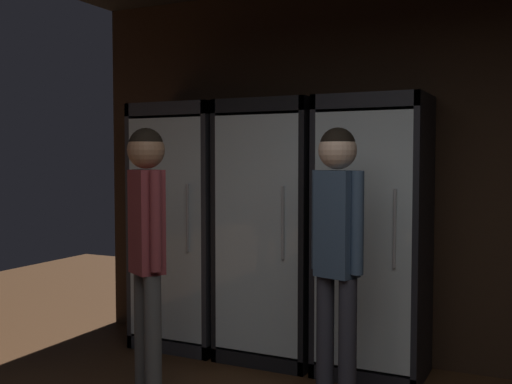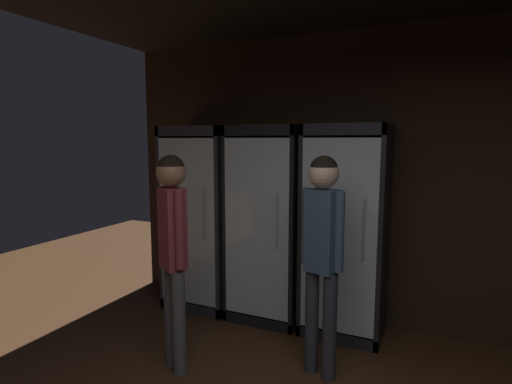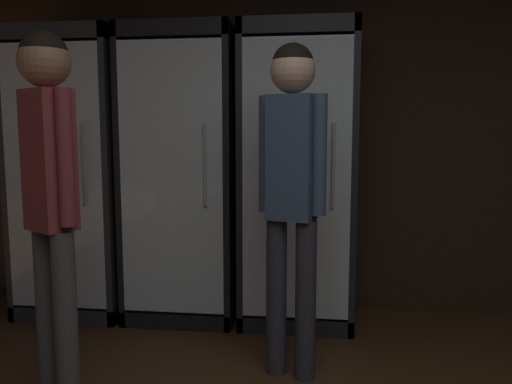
% 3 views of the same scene
% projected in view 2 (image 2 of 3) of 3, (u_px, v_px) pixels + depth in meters
% --- Properties ---
extents(wall_back, '(6.00, 0.06, 2.80)m').
position_uv_depth(wall_back, '(413.00, 182.00, 3.66)').
color(wall_back, black).
rests_on(wall_back, ground).
extents(cooler_far_left, '(0.72, 0.58, 1.92)m').
position_uv_depth(cooler_far_left, '(204.00, 219.00, 4.32)').
color(cooler_far_left, '#2B2B30').
rests_on(cooler_far_left, ground).
extents(cooler_left, '(0.72, 0.58, 1.92)m').
position_uv_depth(cooler_left, '(269.00, 225.00, 4.01)').
color(cooler_left, black).
rests_on(cooler_left, ground).
extents(cooler_center, '(0.72, 0.58, 1.92)m').
position_uv_depth(cooler_center, '(346.00, 232.00, 3.69)').
color(cooler_center, black).
rests_on(cooler_center, ground).
extents(shopper_near, '(0.34, 0.22, 1.67)m').
position_uv_depth(shopper_near, '(322.00, 240.00, 2.95)').
color(shopper_near, '#2D2D38').
rests_on(shopper_near, ground).
extents(shopper_far, '(0.29, 0.24, 1.67)m').
position_uv_depth(shopper_far, '(173.00, 236.00, 3.02)').
color(shopper_far, '#4C4C4C').
rests_on(shopper_far, ground).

